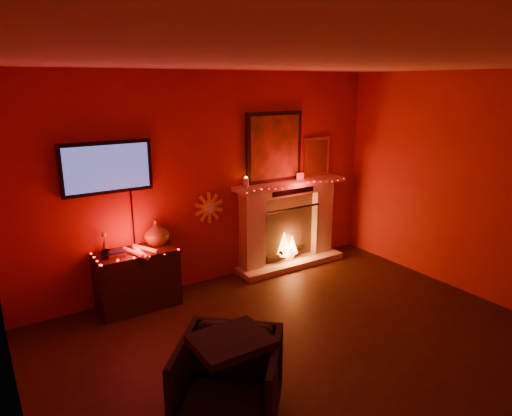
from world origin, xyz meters
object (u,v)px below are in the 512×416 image
(sunburst_clock, at_px, (209,208))
(armchair, at_px, (229,383))
(fireplace, at_px, (287,216))
(console_table, at_px, (139,275))
(tv, at_px, (107,168))

(sunburst_clock, height_order, armchair, sunburst_clock)
(fireplace, bearing_deg, console_table, -176.83)
(tv, relative_size, console_table, 1.24)
(fireplace, bearing_deg, armchair, -134.17)
(sunburst_clock, xyz_separation_m, console_table, (-1.04, -0.21, -0.60))
(tv, bearing_deg, fireplace, -1.50)
(tv, height_order, armchair, tv)
(armchair, bearing_deg, sunburst_clock, 106.99)
(sunburst_clock, bearing_deg, console_table, -168.36)
(sunburst_clock, bearing_deg, tv, -178.76)
(tv, distance_m, sunburst_clock, 1.41)
(tv, bearing_deg, console_table, -42.42)
(fireplace, distance_m, sunburst_clock, 1.23)
(tv, bearing_deg, sunburst_clock, 1.24)
(fireplace, height_order, tv, fireplace)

